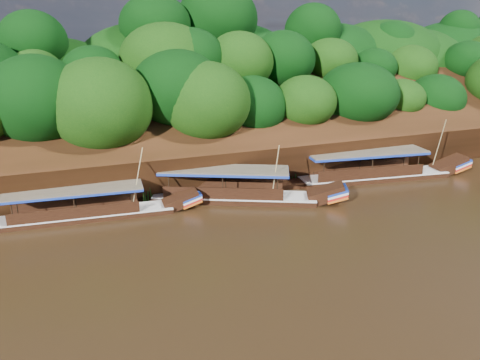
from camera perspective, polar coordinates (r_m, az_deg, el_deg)
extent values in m
plane|color=black|center=(30.96, 3.19, -7.11)|extent=(160.00, 160.00, 0.00)
cube|color=black|center=(44.13, -5.34, 5.42)|extent=(120.00, 16.12, 13.64)
cube|color=black|center=(54.37, -8.18, 3.98)|extent=(120.00, 24.00, 12.00)
ellipsoid|color=#0B420D|center=(41.96, -12.87, 4.36)|extent=(18.00, 8.00, 6.40)
ellipsoid|color=#0B420D|center=(49.97, -7.84, 13.46)|extent=(24.00, 11.00, 8.40)
ellipsoid|color=#0B420D|center=(54.46, 20.37, 6.71)|extent=(18.00, 8.00, 6.00)
ellipsoid|color=#0B420D|center=(66.01, 23.28, 12.98)|extent=(22.00, 10.00, 8.00)
cube|color=black|center=(44.15, 15.95, 0.07)|extent=(14.13, 4.14, 0.98)
cube|color=silver|center=(44.01, 16.00, 0.65)|extent=(14.13, 4.21, 0.11)
cube|color=black|center=(48.25, 24.16, 1.63)|extent=(3.49, 2.20, 1.90)
cube|color=#18359F|center=(48.70, 25.02, 2.06)|extent=(1.93, 2.07, 0.70)
cube|color=red|center=(48.80, 24.96, 1.64)|extent=(1.93, 2.07, 0.70)
cube|color=brown|center=(43.00, 15.24, 3.31)|extent=(11.17, 4.11, 0.13)
cube|color=#18359F|center=(43.04, 15.23, 3.14)|extent=(11.17, 4.11, 0.20)
cylinder|color=tan|center=(46.15, 23.12, 4.11)|extent=(1.17, 2.03, 4.82)
cube|color=black|center=(37.35, -0.69, -2.52)|extent=(12.64, 7.63, 0.96)
cube|color=silver|center=(37.18, -0.70, -1.86)|extent=(12.67, 7.69, 0.11)
cube|color=black|center=(37.22, 10.48, -1.68)|extent=(3.51, 2.90, 1.81)
cube|color=#18359F|center=(37.22, 11.74, -1.24)|extent=(2.22, 2.34, 0.66)
cube|color=red|center=(37.34, 11.70, -1.76)|extent=(2.22, 2.34, 0.66)
cube|color=brown|center=(36.58, -1.97, 1.30)|extent=(10.27, 6.75, 0.13)
cube|color=#18359F|center=(36.62, -1.96, 1.10)|extent=(10.27, 6.75, 0.19)
cylinder|color=tan|center=(35.75, 4.35, 1.01)|extent=(0.22, 0.90, 4.34)
cube|color=black|center=(35.77, -18.05, -4.44)|extent=(12.29, 3.00, 0.83)
cube|color=silver|center=(35.62, -18.11, -3.85)|extent=(12.30, 3.06, 0.09)
cube|color=black|center=(35.88, -7.19, -2.46)|extent=(2.97, 1.75, 1.64)
cube|color=#18359F|center=(35.90, -6.01, -1.93)|extent=(1.61, 1.70, 0.61)
cube|color=red|center=(36.01, -6.00, -2.40)|extent=(1.61, 1.70, 0.61)
cube|color=brown|center=(35.05, -19.64, -1.19)|extent=(9.69, 3.09, 0.11)
cube|color=#18359F|center=(35.08, -19.62, -1.36)|extent=(9.69, 3.09, 0.17)
cylinder|color=tan|center=(34.70, -12.42, 0.16)|extent=(1.22, 0.71, 4.45)
cone|color=#246118|center=(36.83, -20.73, -2.29)|extent=(1.50, 1.50, 2.14)
cone|color=#246118|center=(37.47, -11.80, -1.46)|extent=(1.50, 1.50, 1.71)
cone|color=#246118|center=(38.80, -1.22, -0.26)|extent=(1.50, 1.50, 1.86)
cone|color=#246118|center=(41.83, 6.40, 0.97)|extent=(1.50, 1.50, 1.80)
cone|color=#246118|center=(45.22, 14.18, 1.79)|extent=(1.50, 1.50, 1.72)
cone|color=#246118|center=(49.69, 20.65, 2.78)|extent=(1.50, 1.50, 1.96)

